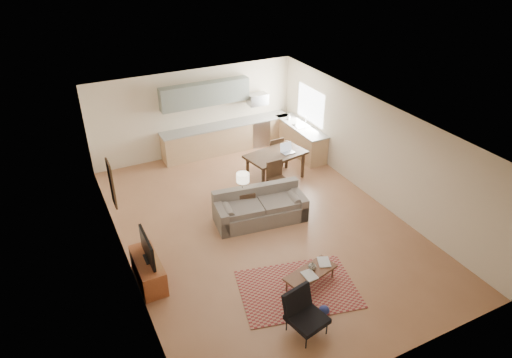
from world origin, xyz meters
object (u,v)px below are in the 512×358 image
sofa (260,207)px  armchair (307,316)px  console_table (243,202)px  dining_table (275,167)px  tv_credenza (148,270)px  coffee_table (310,278)px

sofa → armchair: bearing=-95.9°
console_table → armchair: bearing=-82.4°
armchair → dining_table: dining_table is taller
console_table → dining_table: bearing=52.6°
tv_credenza → dining_table: dining_table is taller
sofa → console_table: 0.53m
armchair → tv_credenza: size_ratio=0.67×
coffee_table → dining_table: dining_table is taller
armchair → console_table: size_ratio=1.25×
coffee_table → tv_credenza: size_ratio=0.93×
coffee_table → sofa: bearing=73.2°
coffee_table → armchair: armchair is taller
sofa → dining_table: (1.30, 1.60, 0.02)m
sofa → armchair: 3.63m
sofa → console_table: bearing=126.2°
coffee_table → tv_credenza: tv_credenza is taller
armchair → tv_credenza: (-2.20, 2.61, -0.13)m
coffee_table → armchair: (-0.72, -1.02, 0.24)m
sofa → console_table: (-0.25, 0.46, -0.08)m
coffee_table → armchair: size_ratio=1.40×
armchair → dining_table: bearing=55.3°
sofa → armchair: armchair is taller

